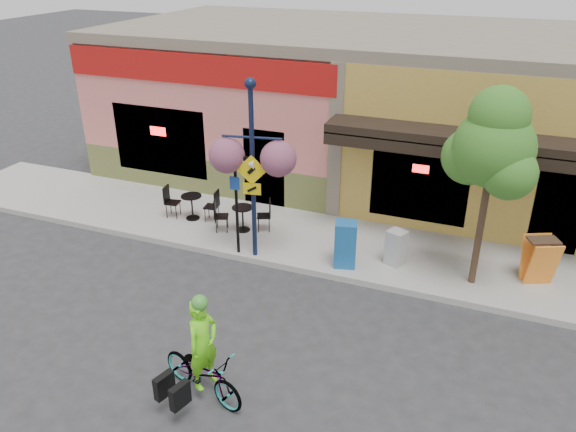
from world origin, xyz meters
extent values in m
plane|color=#2D2D30|center=(0.00, 0.00, 0.00)|extent=(90.00, 90.00, 0.00)
cube|color=#9E9B93|center=(0.00, 2.00, 0.07)|extent=(24.00, 3.00, 0.15)
cube|color=#A8A59E|center=(0.00, 0.55, 0.07)|extent=(24.00, 0.12, 0.15)
imported|color=maroon|center=(-1.03, -3.63, 0.45)|extent=(1.80, 1.04, 0.89)
imported|color=#71F319|center=(-0.98, -3.63, 0.80)|extent=(0.53, 0.67, 1.60)
camera|label=1|loc=(2.86, -9.74, 6.74)|focal=35.00mm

